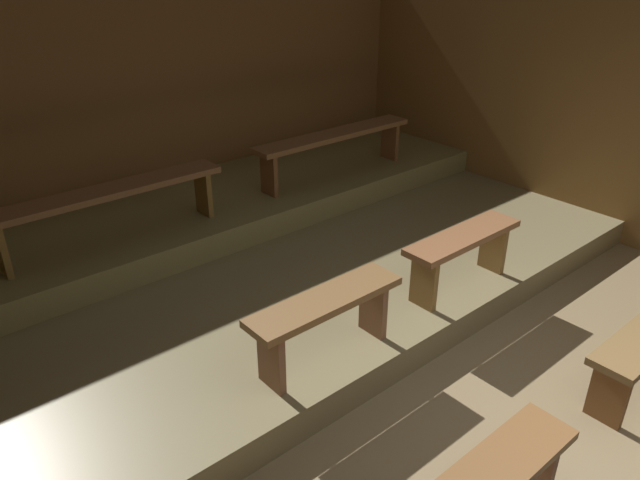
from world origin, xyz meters
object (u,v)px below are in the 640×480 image
at_px(bench_lower_left, 326,312).
at_px(bench_middle_right, 334,140).
at_px(bench_lower_right, 462,247).
at_px(bench_middle_left, 109,198).

bearing_deg(bench_lower_left, bench_middle_right, 47.25).
relative_size(bench_lower_left, bench_middle_right, 0.57).
bearing_deg(bench_lower_right, bench_middle_right, 76.09).
distance_m(bench_lower_left, bench_middle_right, 2.88).
xyz_separation_m(bench_lower_left, bench_middle_left, (-0.52, 2.11, 0.27)).
distance_m(bench_lower_left, bench_lower_right, 1.43).
xyz_separation_m(bench_lower_left, bench_lower_right, (1.43, 0.00, 0.00)).
height_order(bench_lower_left, bench_middle_right, bench_middle_right).
relative_size(bench_middle_left, bench_middle_right, 1.00).
bearing_deg(bench_middle_left, bench_lower_right, -47.25).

